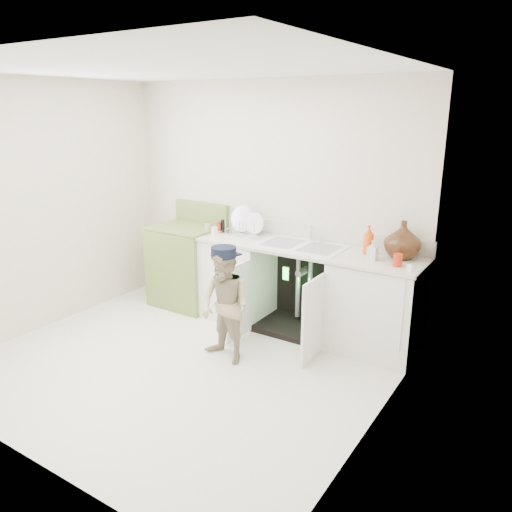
{
  "coord_description": "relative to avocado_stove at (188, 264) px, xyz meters",
  "views": [
    {
      "loc": [
        2.73,
        -3.02,
        2.21
      ],
      "look_at": [
        0.35,
        0.7,
        0.89
      ],
      "focal_mm": 35.0,
      "sensor_mm": 36.0,
      "label": 1
    }
  ],
  "objects": [
    {
      "name": "repair_worker",
      "position": [
        1.18,
        -0.89,
        0.06
      ],
      "size": [
        0.61,
        0.82,
        1.06
      ],
      "rotation": [
        0.0,
        0.0,
        -0.19
      ],
      "color": "tan",
      "rests_on": "ground"
    },
    {
      "name": "counter_run",
      "position": [
        1.48,
        0.03,
        0.0
      ],
      "size": [
        2.44,
        1.02,
        1.24
      ],
      "color": "white",
      "rests_on": "ground"
    },
    {
      "name": "room_shell",
      "position": [
        0.89,
        -1.18,
        0.77
      ],
      "size": [
        6.0,
        5.5,
        1.26
      ],
      "color": "beige",
      "rests_on": "ground"
    },
    {
      "name": "avocado_stove",
      "position": [
        0.0,
        0.0,
        0.0
      ],
      "size": [
        0.74,
        0.65,
        1.15
      ],
      "color": "olive",
      "rests_on": "ground"
    },
    {
      "name": "ground",
      "position": [
        0.89,
        -1.18,
        -0.48
      ],
      "size": [
        3.5,
        3.5,
        0.0
      ],
      "primitive_type": "plane",
      "color": "silver",
      "rests_on": "ground"
    }
  ]
}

